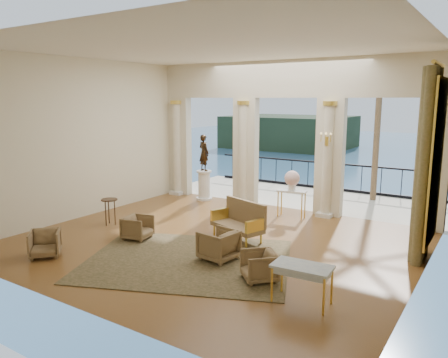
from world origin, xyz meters
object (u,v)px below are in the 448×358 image
Objects in this scene: armchair_a at (45,242)px; side_table at (109,203)px; statue at (204,153)px; armchair_c at (219,243)px; settee at (240,220)px; game_table at (302,269)px; armchair_b at (259,265)px; pedestal at (204,186)px; armchair_d at (138,226)px; console_table at (292,195)px.

side_table is at bearing 58.06° from armchair_a.
statue reaches higher than armchair_a.
armchair_c is 0.59× the size of statue.
armchair_a is 0.42× the size of settee.
armchair_b is at bearing 154.07° from game_table.
armchair_a is 2.56m from side_table.
armchair_b is at bearing 152.12° from statue.
pedestal reaches higher than side_table.
armchair_a is 4.45m from settee.
armchair_c is at bearing -51.28° from pedestal.
armchair_d is (0.83, 1.97, -0.00)m from armchair_a.
side_table is at bearing -147.18° from settee.
armchair_d is 4.64m from statue.
game_table is at bearing -37.06° from armchair_a.
side_table is (-0.40, -3.84, -0.99)m from statue.
armchair_b is 4.66m from console_table.
armchair_b is 0.52× the size of statue.
armchair_c is 3.98m from side_table.
settee is at bearing -69.12° from armchair_d.
armchair_c reaches higher than game_table.
game_table reaches higher than armchair_d.
settee is at bearing -105.10° from console_table.
settee is at bearing 134.41° from game_table.
armchair_b is 0.62× the size of game_table.
armchair_b is (4.51, 1.41, -0.01)m from armchair_a.
armchair_d is 2.51m from settee.
side_table is at bearing 59.62° from armchair_d.
armchair_d is 1.60m from side_table.
armchair_c is at bearing 154.76° from game_table.
game_table is 1.41× the size of side_table.
settee is 3.70m from side_table.
pedestal reaches higher than armchair_a.
pedestal is at bearing 162.37° from console_table.
armchair_d is 4.52m from console_table.
side_table is at bearing -90.73° from armchair_c.
pedestal is at bearing -133.78° from armchair_c.
pedestal reaches higher than armchair_b.
armchair_c reaches higher than armchair_a.
settee is at bearing -42.71° from pedestal.
pedestal is (-3.19, 2.95, 0.01)m from settee.
statue is (-1.10, 4.32, 1.28)m from armchair_d.
statue is at bearing 90.00° from pedestal.
pedestal is at bearing 178.68° from armchair_b.
settee is (-1.58, 1.94, 0.15)m from armchair_b.
armchair_d is (-3.68, 0.57, 0.00)m from armchair_b.
console_table reaches higher than armchair_b.
console_table is at bearing 151.45° from armchair_b.
game_table is at bearing 155.32° from statue.
armchair_b is 0.88× the size of side_table.
pedestal is 1.12m from statue.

